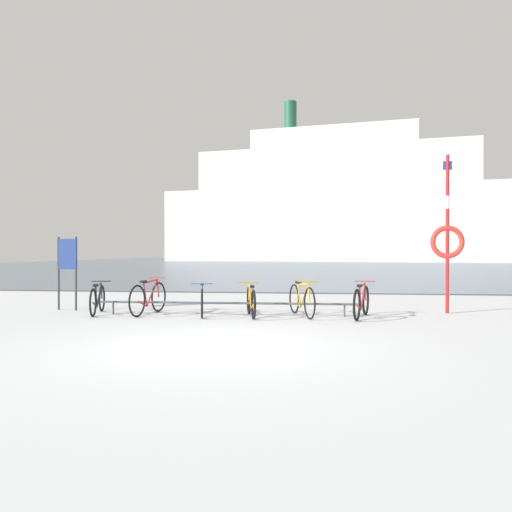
% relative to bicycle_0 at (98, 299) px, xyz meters
% --- Properties ---
extents(ground, '(80.00, 132.00, 0.08)m').
position_rel_bicycle_0_xyz_m(ground, '(3.44, 50.33, -0.38)').
color(ground, silver).
extents(bike_rack, '(5.86, 0.14, 0.31)m').
position_rel_bicycle_0_xyz_m(bike_rack, '(2.98, 0.11, -0.07)').
color(bike_rack, '#4C5156').
rests_on(bike_rack, ground).
extents(bicycle_0, '(0.53, 1.60, 0.74)m').
position_rel_bicycle_0_xyz_m(bicycle_0, '(0.00, 0.00, 0.00)').
color(bicycle_0, black).
rests_on(bicycle_0, ground).
extents(bicycle_1, '(0.46, 1.71, 0.84)m').
position_rel_bicycle_0_xyz_m(bicycle_1, '(1.18, 0.09, 0.04)').
color(bicycle_1, black).
rests_on(bicycle_1, ground).
extents(bicycle_2, '(0.54, 1.70, 0.76)m').
position_rel_bicycle_0_xyz_m(bicycle_2, '(2.44, 0.07, 0.01)').
color(bicycle_2, black).
rests_on(bicycle_2, ground).
extents(bicycle_3, '(0.53, 1.57, 0.75)m').
position_rel_bicycle_0_xyz_m(bicycle_3, '(3.56, -0.03, -0.00)').
color(bicycle_3, black).
rests_on(bicycle_3, ground).
extents(bicycle_4, '(0.69, 1.65, 0.81)m').
position_rel_bicycle_0_xyz_m(bicycle_4, '(4.67, 0.16, 0.03)').
color(bicycle_4, black).
rests_on(bicycle_4, ground).
extents(bicycle_5, '(0.60, 1.68, 0.78)m').
position_rel_bicycle_0_xyz_m(bicycle_5, '(5.97, 0.02, 0.02)').
color(bicycle_5, black).
rests_on(bicycle_5, ground).
extents(info_sign, '(0.55, 0.13, 1.80)m').
position_rel_bicycle_0_xyz_m(info_sign, '(-1.09, 0.69, 0.87)').
color(info_sign, '#33383D').
rests_on(info_sign, ground).
extents(rescue_post, '(0.78, 0.12, 3.70)m').
position_rel_bicycle_0_xyz_m(rescue_post, '(8.03, 1.12, 1.41)').
color(rescue_post, red).
rests_on(rescue_post, ground).
extents(ferry_ship, '(56.79, 19.97, 25.57)m').
position_rel_bicycle_0_xyz_m(ferry_ship, '(8.85, 68.34, 8.23)').
color(ferry_ship, silver).
rests_on(ferry_ship, ground).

